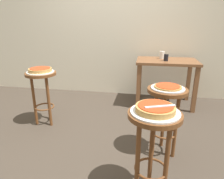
{
  "coord_description": "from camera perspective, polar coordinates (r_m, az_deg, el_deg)",
  "views": [
    {
      "loc": [
        0.58,
        -2.08,
        1.32
      ],
      "look_at": [
        0.24,
        -0.1,
        0.65
      ],
      "focal_mm": 31.83,
      "sensor_mm": 36.0,
      "label": 1
    }
  ],
  "objects": [
    {
      "name": "stool_foreground",
      "position": [
        1.53,
        11.77,
        -12.97
      ],
      "size": [
        0.39,
        0.39,
        0.72
      ],
      "color": "brown",
      "rests_on": "ground_plane"
    },
    {
      "name": "ground_plane",
      "position": [
        2.53,
        -5.06,
        -12.94
      ],
      "size": [
        6.0,
        6.0,
        0.0
      ],
      "primitive_type": "plane",
      "color": "#42382D"
    },
    {
      "name": "stool_middle",
      "position": [
        2.05,
        15.25,
        -4.75
      ],
      "size": [
        0.39,
        0.39,
        0.72
      ],
      "color": "brown",
      "rests_on": "ground_plane"
    },
    {
      "name": "back_wall",
      "position": [
        3.78,
        1.03,
        21.32
      ],
      "size": [
        6.0,
        0.1,
        3.0
      ],
      "primitive_type": "cube",
      "color": "beige",
      "rests_on": "ground_plane"
    },
    {
      "name": "pizza_server_knife",
      "position": [
        1.4,
        13.68,
        -4.71
      ],
      "size": [
        0.21,
        0.1,
        0.01
      ],
      "primitive_type": "cube",
      "rotation": [
        0.0,
        0.0,
        0.36
      ],
      "color": "silver",
      "rests_on": "pizza_foreground"
    },
    {
      "name": "pizza_foreground",
      "position": [
        1.42,
        12.35,
        -5.32
      ],
      "size": [
        0.28,
        0.28,
        0.05
      ],
      "color": "tan",
      "rests_on": "serving_plate_foreground"
    },
    {
      "name": "stool_leftside",
      "position": [
        2.76,
        -19.43,
        0.86
      ],
      "size": [
        0.39,
        0.39,
        0.72
      ],
      "color": "brown",
      "rests_on": "ground_plane"
    },
    {
      "name": "serving_plate_leftside",
      "position": [
        2.71,
        -19.86,
        4.77
      ],
      "size": [
        0.34,
        0.34,
        0.01
      ],
      "primitive_type": "cylinder",
      "color": "white",
      "rests_on": "stool_leftside"
    },
    {
      "name": "serving_plate_foreground",
      "position": [
        1.44,
        12.27,
        -6.36
      ],
      "size": [
        0.35,
        0.35,
        0.01
      ],
      "primitive_type": "cylinder",
      "color": "silver",
      "rests_on": "stool_foreground"
    },
    {
      "name": "cup_near_edge",
      "position": [
        3.22,
        15.26,
        8.86
      ],
      "size": [
        0.07,
        0.07,
        0.11
      ],
      "primitive_type": "cylinder",
      "color": "black",
      "rests_on": "dining_table"
    },
    {
      "name": "cup_far_edge",
      "position": [
        3.43,
        14.15,
        9.61
      ],
      "size": [
        0.08,
        0.08,
        0.12
      ],
      "primitive_type": "cylinder",
      "color": "silver",
      "rests_on": "dining_table"
    },
    {
      "name": "serving_plate_middle",
      "position": [
        1.98,
        15.72,
        0.4
      ],
      "size": [
        0.32,
        0.32,
        0.01
      ],
      "primitive_type": "cylinder",
      "color": "silver",
      "rests_on": "stool_middle"
    },
    {
      "name": "pizza_middle",
      "position": [
        1.98,
        15.76,
        0.84
      ],
      "size": [
        0.26,
        0.26,
        0.02
      ],
      "color": "#B78442",
      "rests_on": "serving_plate_middle"
    },
    {
      "name": "dining_table",
      "position": [
        3.34,
        15.29,
        5.92
      ],
      "size": [
        0.95,
        0.63,
        0.76
      ],
      "color": "brown",
      "rests_on": "ground_plane"
    },
    {
      "name": "pizza_leftside",
      "position": [
        2.7,
        -19.93,
        5.35
      ],
      "size": [
        0.29,
        0.29,
        0.05
      ],
      "color": "tan",
      "rests_on": "serving_plate_leftside"
    }
  ]
}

